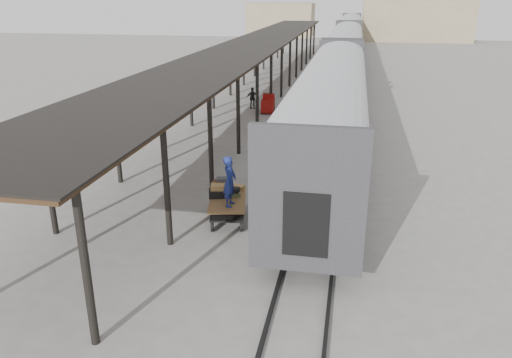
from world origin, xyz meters
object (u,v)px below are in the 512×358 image
object	(u,v)px
baggage_cart	(228,203)
porter	(230,181)
luggage_tug	(268,104)
pedestrian	(253,98)

from	to	relation	value
baggage_cart	porter	bearing A→B (deg)	-80.07
baggage_cart	porter	world-z (taller)	porter
baggage_cart	luggage_tug	world-z (taller)	luggage_tug
luggage_tug	pedestrian	xyz separation A→B (m)	(-1.27, 0.96, 0.20)
luggage_tug	porter	distance (m)	18.13
baggage_cart	porter	size ratio (longest dim) A/B	1.48
pedestrian	luggage_tug	bearing A→B (deg)	137.74
baggage_cart	pedestrian	world-z (taller)	pedestrian
luggage_tug	porter	world-z (taller)	porter
baggage_cart	luggage_tug	size ratio (longest dim) A/B	1.82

